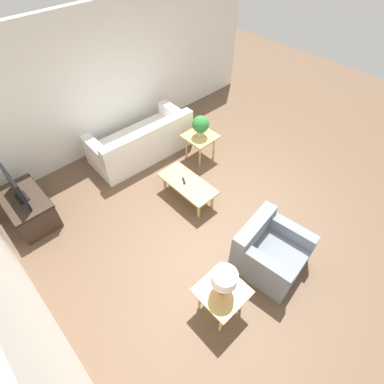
# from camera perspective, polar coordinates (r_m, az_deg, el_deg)

# --- Properties ---
(ground_plane) EXTENTS (14.00, 14.00, 0.00)m
(ground_plane) POSITION_cam_1_polar(r_m,az_deg,el_deg) (5.32, 5.56, -3.74)
(ground_plane) COLOR brown
(wall_back) EXTENTS (7.20, 0.12, 2.70)m
(wall_back) POSITION_cam_1_polar(r_m,az_deg,el_deg) (3.49, -30.88, -16.02)
(wall_back) COLOR white
(wall_back) RESTS_ON ground_plane
(wall_right) EXTENTS (0.12, 7.20, 2.70)m
(wall_right) POSITION_cam_1_polar(r_m,az_deg,el_deg) (6.42, -15.15, 20.14)
(wall_right) COLOR white
(wall_right) RESTS_ON ground_plane
(sofa) EXTENTS (1.01, 2.09, 0.81)m
(sofa) POSITION_cam_1_polar(r_m,az_deg,el_deg) (6.31, -9.47, 9.24)
(sofa) COLOR white
(sofa) RESTS_ON ground_plane
(armchair) EXTENTS (1.00, 1.00, 0.77)m
(armchair) POSITION_cam_1_polar(r_m,az_deg,el_deg) (4.61, 14.45, -10.96)
(armchair) COLOR slate
(armchair) RESTS_ON ground_plane
(coffee_table) EXTENTS (1.09, 0.50, 0.39)m
(coffee_table) POSITION_cam_1_polar(r_m,az_deg,el_deg) (5.27, -0.83, 1.44)
(coffee_table) COLOR tan
(coffee_table) RESTS_ON ground_plane
(side_table_plant) EXTENTS (0.58, 0.58, 0.55)m
(side_table_plant) POSITION_cam_1_polar(r_m,az_deg,el_deg) (6.04, 1.58, 10.10)
(side_table_plant) COLOR tan
(side_table_plant) RESTS_ON ground_plane
(side_table_lamp) EXTENTS (0.58, 0.58, 0.55)m
(side_table_lamp) POSITION_cam_1_polar(r_m,az_deg,el_deg) (4.00, 5.70, -18.66)
(side_table_lamp) COLOR tan
(side_table_lamp) RESTS_ON ground_plane
(tv_stand_chest) EXTENTS (1.01, 0.62, 0.53)m
(tv_stand_chest) POSITION_cam_1_polar(r_m,az_deg,el_deg) (5.69, -28.72, -2.64)
(tv_stand_chest) COLOR #38281E
(tv_stand_chest) RESTS_ON ground_plane
(television) EXTENTS (0.77, 0.16, 0.55)m
(television) POSITION_cam_1_polar(r_m,az_deg,el_deg) (5.35, -30.70, 0.91)
(television) COLOR black
(television) RESTS_ON tv_stand_chest
(potted_plant) EXTENTS (0.33, 0.33, 0.43)m
(potted_plant) POSITION_cam_1_polar(r_m,az_deg,el_deg) (5.84, 1.65, 12.66)
(potted_plant) COLOR #B2ADA3
(potted_plant) RESTS_ON side_table_plant
(table_lamp) EXTENTS (0.31, 0.31, 0.42)m
(table_lamp) POSITION_cam_1_polar(r_m,az_deg,el_deg) (3.66, 6.15, -16.21)
(table_lamp) COLOR red
(table_lamp) RESTS_ON side_table_lamp
(remote_control) EXTENTS (0.16, 0.11, 0.02)m
(remote_control) POSITION_cam_1_polar(r_m,az_deg,el_deg) (5.26, -1.58, 2.14)
(remote_control) COLOR black
(remote_control) RESTS_ON coffee_table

